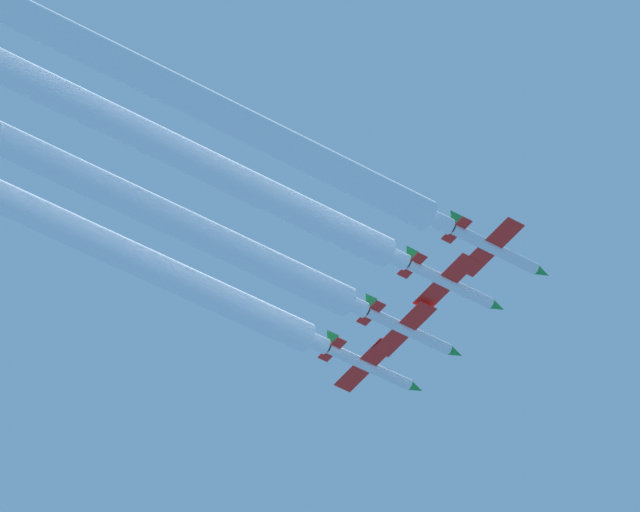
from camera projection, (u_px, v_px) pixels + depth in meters
name	position (u px, v px, depth m)	size (l,w,h in m)	color
jet_far_left	(372.00, 368.00, 261.30)	(8.94, 13.02, 3.13)	silver
jet_inner_left	(411.00, 332.00, 256.86)	(8.94, 13.02, 3.13)	silver
jet_center	(452.00, 285.00, 252.64)	(8.94, 13.02, 3.13)	silver
jet_inner_right	(497.00, 250.00, 249.08)	(8.94, 13.02, 3.13)	silver
smoke_trail_far_left	(58.00, 224.00, 246.04)	(3.28, 66.01, 3.28)	white
smoke_trail_inner_left	(130.00, 200.00, 243.24)	(3.28, 57.61, 3.28)	white
smoke_trail_center	(137.00, 132.00, 237.58)	(3.28, 64.99, 3.28)	white
smoke_trail_inner_right	(134.00, 71.00, 232.02)	(3.28, 75.22, 3.28)	white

